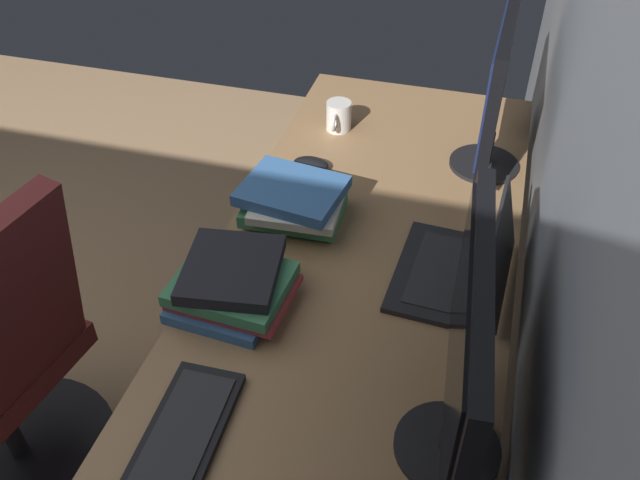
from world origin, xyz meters
TOP-DOWN VIEW (x-y plane):
  - wall_back at (0.00, 2.04)m, footprint 4.43×0.10m
  - desk at (-0.15, 1.60)m, footprint 2.26×0.74m
  - monitor_primary at (0.12, 1.87)m, footprint 0.52×0.20m
  - monitor_secondary at (-0.85, 1.85)m, footprint 0.53×0.20m
  - laptop_left at (-0.35, 1.84)m, footprint 0.34×0.28m
  - keyboard_main at (0.28, 1.39)m, footprint 0.42×0.15m
  - mouse_spare at (-0.70, 1.37)m, footprint 0.06×0.10m
  - book_stack_near at (-0.46, 1.39)m, footprint 0.24×0.27m
  - book_stack_far at (-0.14, 1.34)m, footprint 0.27×0.27m
  - coffee_mug at (-0.93, 1.39)m, footprint 0.12×0.08m

SIDE VIEW (x-z plane):
  - desk at x=-0.15m, z-range 0.31..1.04m
  - keyboard_main at x=0.28m, z-range 0.73..0.75m
  - mouse_spare at x=-0.70m, z-range 0.73..0.76m
  - coffee_mug at x=-0.93m, z-range 0.73..0.82m
  - laptop_left at x=-0.35m, z-range 0.68..0.88m
  - book_stack_far at x=-0.14m, z-range 0.73..0.84m
  - book_stack_near at x=-0.46m, z-range 0.73..0.84m
  - monitor_secondary at x=-0.85m, z-range 0.76..1.22m
  - monitor_primary at x=0.12m, z-range 0.76..1.22m
  - wall_back at x=0.00m, z-range 0.00..2.60m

